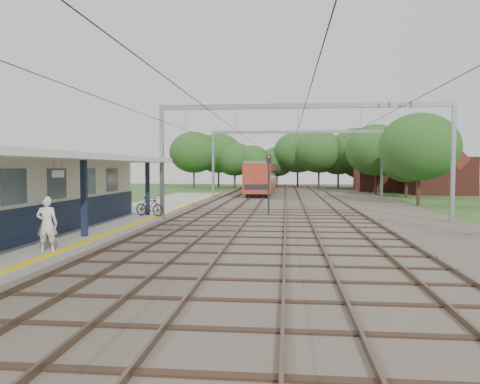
{
  "coord_description": "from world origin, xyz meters",
  "views": [
    {
      "loc": [
        2.54,
        -12.78,
        3.23
      ],
      "look_at": [
        -0.57,
        18.42,
        1.6
      ],
      "focal_mm": 35.0,
      "sensor_mm": 36.0,
      "label": 1
    }
  ],
  "objects": [
    {
      "name": "station_building",
      "position": [
        -8.88,
        7.0,
        2.04
      ],
      "size": [
        3.41,
        18.0,
        3.4
      ],
      "color": "beige",
      "rests_on": "platform"
    },
    {
      "name": "train",
      "position": [
        -0.5,
        52.44,
        2.13
      ],
      "size": [
        2.9,
        36.16,
        3.82
      ],
      "color": "black",
      "rests_on": "ballast_bed"
    },
    {
      "name": "rail_tracks",
      "position": [
        1.5,
        30.0,
        0.18
      ],
      "size": [
        11.8,
        88.0,
        0.15
      ],
      "color": "brown",
      "rests_on": "ballast_bed"
    },
    {
      "name": "tree_band",
      "position": [
        3.84,
        57.12,
        4.92
      ],
      "size": [
        31.72,
        30.88,
        8.82
      ],
      "color": "#382619",
      "rests_on": "ground"
    },
    {
      "name": "canopy",
      "position": [
        -7.77,
        6.0,
        3.64
      ],
      "size": [
        6.4,
        20.0,
        3.44
      ],
      "color": "#101B34",
      "rests_on": "platform"
    },
    {
      "name": "house_near",
      "position": [
        21.0,
        46.0,
        2.99
      ],
      "size": [
        7.0,
        6.12,
        7.89
      ],
      "color": "brown",
      "rests_on": "ground"
    },
    {
      "name": "yellow_stripe",
      "position": [
        -5.25,
        14.0,
        0.35
      ],
      "size": [
        0.45,
        52.0,
        0.01
      ],
      "primitive_type": "cube",
      "color": "yellow",
      "rests_on": "platform"
    },
    {
      "name": "catenary_system",
      "position": [
        3.39,
        25.28,
        5.51
      ],
      "size": [
        17.22,
        88.0,
        7.0
      ],
      "color": "gray",
      "rests_on": "ground"
    },
    {
      "name": "platform",
      "position": [
        -7.5,
        14.0,
        0.17
      ],
      "size": [
        5.0,
        52.0,
        0.35
      ],
      "primitive_type": "cube",
      "color": "gray",
      "rests_on": "ground"
    },
    {
      "name": "house_far",
      "position": [
        16.0,
        52.0,
        3.23
      ],
      "size": [
        8.0,
        6.12,
        8.66
      ],
      "color": "brown",
      "rests_on": "ground"
    },
    {
      "name": "bicycle",
      "position": [
        -5.6,
        14.36,
        0.93
      ],
      "size": [
        1.99,
        1.08,
        1.15
      ],
      "primitive_type": "imported",
      "rotation": [
        0.0,
        0.0,
        1.27
      ],
      "color": "black",
      "rests_on": "platform"
    },
    {
      "name": "signal_post",
      "position": [
        1.35,
        18.57,
        2.51
      ],
      "size": [
        0.32,
        0.29,
        4.08
      ],
      "rotation": [
        0.0,
        0.0,
        -0.33
      ],
      "color": "black",
      "rests_on": "ground"
    },
    {
      "name": "ballast_bed",
      "position": [
        4.0,
        30.0,
        0.05
      ],
      "size": [
        18.0,
        90.0,
        0.1
      ],
      "primitive_type": "cube",
      "color": "#473D33",
      "rests_on": "ground"
    },
    {
      "name": "person",
      "position": [
        -5.6,
        2.35,
        1.31
      ],
      "size": [
        0.79,
        0.62,
        1.92
      ],
      "primitive_type": "imported",
      "rotation": [
        0.0,
        0.0,
        3.39
      ],
      "color": "silver",
      "rests_on": "platform"
    },
    {
      "name": "ground",
      "position": [
        0.0,
        0.0,
        0.0
      ],
      "size": [
        160.0,
        160.0,
        0.0
      ],
      "primitive_type": "plane",
      "color": "#2D4C1E",
      "rests_on": "ground"
    }
  ]
}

